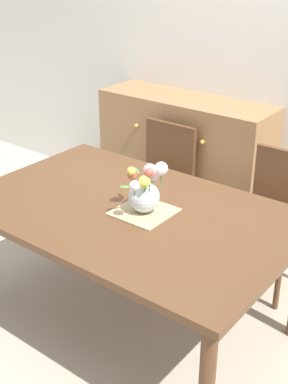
{
  "coord_description": "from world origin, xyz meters",
  "views": [
    {
      "loc": [
        1.58,
        -1.91,
        2.06
      ],
      "look_at": [
        0.09,
        0.01,
        0.89
      ],
      "focal_mm": 48.53,
      "sensor_mm": 36.0,
      "label": 1
    }
  ],
  "objects_px": {
    "chair_right": "(275,211)",
    "flower_vase": "(145,190)",
    "dresser": "(184,159)",
    "dining_table": "(130,221)",
    "chair_left": "(161,176)"
  },
  "relations": [
    {
      "from": "dresser",
      "to": "chair_left",
      "type": "bearing_deg",
      "value": -79.7
    },
    {
      "from": "chair_left",
      "to": "dresser",
      "type": "relative_size",
      "value": 0.64
    },
    {
      "from": "chair_left",
      "to": "dresser",
      "type": "bearing_deg",
      "value": -79.7
    },
    {
      "from": "chair_left",
      "to": "flower_vase",
      "type": "bearing_deg",
      "value": 121.26
    },
    {
      "from": "chair_right",
      "to": "dresser",
      "type": "relative_size",
      "value": 0.64
    },
    {
      "from": "dining_table",
      "to": "dresser",
      "type": "relative_size",
      "value": 1.27
    },
    {
      "from": "dining_table",
      "to": "chair_right",
      "type": "xyz_separation_m",
      "value": [
        0.45,
        0.91,
        -0.18
      ]
    },
    {
      "from": "dresser",
      "to": "flower_vase",
      "type": "relative_size",
      "value": 4.98
    },
    {
      "from": "chair_right",
      "to": "dresser",
      "type": "height_order",
      "value": "dresser"
    },
    {
      "from": "chair_right",
      "to": "flower_vase",
      "type": "distance_m",
      "value": 1.04
    },
    {
      "from": "flower_vase",
      "to": "chair_right",
      "type": "bearing_deg",
      "value": 68.74
    },
    {
      "from": "dresser",
      "to": "flower_vase",
      "type": "distance_m",
      "value": 1.51
    },
    {
      "from": "chair_right",
      "to": "flower_vase",
      "type": "xyz_separation_m",
      "value": [
        -0.35,
        -0.9,
        0.38
      ]
    },
    {
      "from": "chair_right",
      "to": "dresser",
      "type": "distance_m",
      "value": 1.06
    },
    {
      "from": "dining_table",
      "to": "chair_left",
      "type": "height_order",
      "value": "chair_left"
    }
  ]
}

